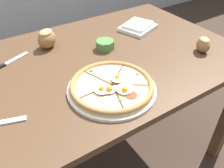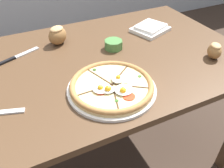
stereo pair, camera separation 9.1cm
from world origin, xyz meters
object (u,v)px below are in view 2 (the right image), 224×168
at_px(pizza, 112,86).
at_px(bread_piece_mid, 215,51).
at_px(dining_table, 91,77).
at_px(bread_piece_near, 57,35).
at_px(knife_spare, 18,56).
at_px(napkin_folded, 150,28).
at_px(ramekin_bowl, 113,44).

xyz_separation_m(pizza, bread_piece_mid, (0.53, 0.01, 0.02)).
distance_m(dining_table, bread_piece_near, 0.28).
bearing_deg(pizza, bread_piece_mid, 1.26).
height_order(pizza, bread_piece_near, bread_piece_near).
height_order(bread_piece_mid, knife_spare, bread_piece_mid).
bearing_deg(bread_piece_near, napkin_folded, -9.06).
distance_m(pizza, ramekin_bowl, 0.33).
bearing_deg(napkin_folded, pizza, -138.03).
distance_m(bread_piece_near, knife_spare, 0.22).
distance_m(dining_table, bread_piece_mid, 0.59).
bearing_deg(ramekin_bowl, bread_piece_near, 143.95).
relative_size(pizza, knife_spare, 1.68).
height_order(bread_piece_near, knife_spare, bread_piece_near).
relative_size(pizza, ramekin_bowl, 3.74).
distance_m(napkin_folded, knife_spare, 0.72).
bearing_deg(bread_piece_near, knife_spare, -167.75).
distance_m(ramekin_bowl, bread_piece_mid, 0.47).
relative_size(dining_table, bread_piece_mid, 15.08).
bearing_deg(bread_piece_mid, dining_table, 157.22).
bearing_deg(ramekin_bowl, bread_piece_mid, -36.33).
bearing_deg(pizza, knife_spare, 125.10).
height_order(dining_table, bread_piece_near, bread_piece_near).
height_order(dining_table, ramekin_bowl, ramekin_bowl).
xyz_separation_m(pizza, ramekin_bowl, (0.15, 0.29, 0.00)).
bearing_deg(napkin_folded, ramekin_bowl, -162.16).
xyz_separation_m(ramekin_bowl, knife_spare, (-0.44, 0.12, -0.02)).
distance_m(dining_table, knife_spare, 0.36).
xyz_separation_m(dining_table, bread_piece_mid, (0.53, -0.22, 0.13)).
distance_m(dining_table, pizza, 0.26).
bearing_deg(dining_table, bread_piece_near, 109.85).
height_order(ramekin_bowl, bread_piece_mid, bread_piece_mid).
xyz_separation_m(dining_table, napkin_folded, (0.42, 0.15, 0.11)).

